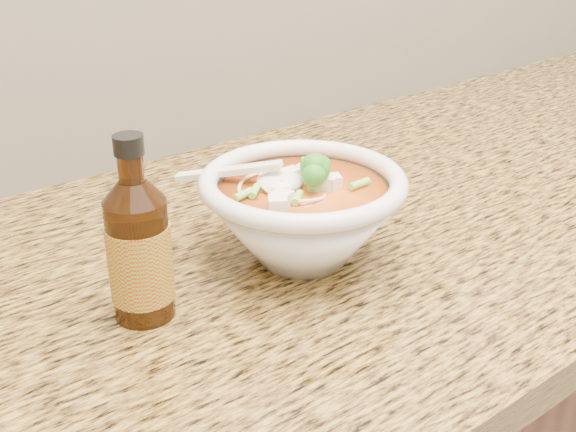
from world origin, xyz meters
TOP-DOWN VIEW (x-y plane):
  - counter_slab at (0.00, 1.68)m, footprint 4.00×0.68m
  - soup_bowl at (-0.17, 1.62)m, footprint 0.22×0.22m
  - hot_sauce_bottle at (-0.35, 1.63)m, footprint 0.07×0.07m

SIDE VIEW (x-z plane):
  - counter_slab at x=0.00m, z-range 0.86..0.90m
  - soup_bowl at x=-0.17m, z-range 0.89..1.01m
  - hot_sauce_bottle at x=-0.35m, z-range 0.88..1.06m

